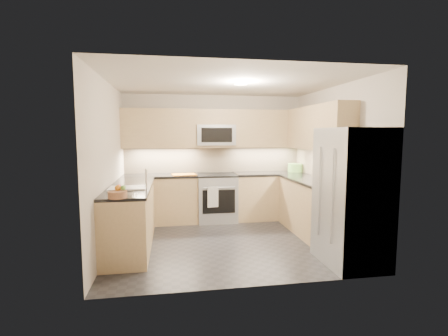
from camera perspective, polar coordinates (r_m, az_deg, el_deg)
floor at (r=5.36m, az=0.62°, el=-12.70°), size 3.60×3.20×0.00m
ceiling at (r=5.14m, az=0.66°, el=14.72°), size 3.60×3.20×0.02m
wall_back at (r=6.68m, az=-1.75°, el=1.96°), size 3.60×0.02×2.50m
wall_front at (r=3.55m, az=5.14°, el=-1.64°), size 3.60×0.02×2.50m
wall_left at (r=5.11m, az=-19.66°, el=0.37°), size 0.02×3.20×2.50m
wall_right at (r=5.70m, az=18.77°, el=0.95°), size 0.02×3.20×2.50m
base_cab_back_left at (r=6.43m, az=-11.07°, el=-5.50°), size 1.42×0.60×0.90m
base_cab_back_right at (r=6.73m, az=7.90°, el=-4.94°), size 1.42×0.60×0.90m
base_cab_right at (r=5.82m, az=15.18°, el=-6.82°), size 0.60×1.70×0.90m
base_cab_peninsula at (r=5.20m, az=-16.06°, el=-8.38°), size 0.60×2.00×0.90m
countertop_back_left at (r=6.36m, az=-11.16°, el=-1.35°), size 1.42×0.63×0.04m
countertop_back_right at (r=6.65m, az=7.95°, el=-0.97°), size 1.42×0.63×0.04m
countertop_right at (r=5.73m, az=15.30°, el=-2.24°), size 0.63×1.70×0.04m
countertop_peninsula at (r=5.10m, az=-16.21°, el=-3.26°), size 0.63×2.00×0.04m
upper_cab_back at (r=6.49m, az=-1.56°, el=6.92°), size 3.60×0.35×0.75m
upper_cab_right at (r=5.85m, az=16.16°, el=6.79°), size 0.35×1.95×0.75m
backsplash_back at (r=6.68m, az=-1.74°, el=1.49°), size 3.60×0.01×0.51m
backsplash_right at (r=6.10m, az=16.72°, el=0.80°), size 0.01×2.30×0.51m
gas_range at (r=6.47m, az=-1.34°, el=-5.29°), size 0.76×0.65×0.91m
range_cooktop at (r=6.39m, az=-1.35°, el=-1.24°), size 0.76×0.65×0.03m
oven_door_glass at (r=6.15m, az=-0.91°, el=-5.93°), size 0.62×0.02×0.45m
oven_handle at (r=6.08m, az=-0.89°, el=-3.47°), size 0.60×0.02×0.02m
microwave at (r=6.46m, az=-1.52°, el=5.82°), size 0.76×0.40×0.40m
microwave_door at (r=6.26m, az=-1.27°, el=5.81°), size 0.60×0.01×0.28m
refrigerator at (r=4.58m, az=21.53°, el=-4.74°), size 0.70×0.90×1.80m
fridge_handle_left at (r=4.24m, az=18.50°, el=-4.79°), size 0.02×0.02×1.20m
fridge_handle_right at (r=4.55m, az=16.38°, el=-3.99°), size 0.02×0.02×1.20m
sink_basin at (r=4.87m, az=-16.54°, el=-4.19°), size 0.52×0.38×0.16m
faucet at (r=4.81m, az=-13.54°, el=-1.82°), size 0.03×0.03×0.28m
utensil_bowl at (r=6.87m, az=12.40°, el=0.05°), size 0.38×0.38×0.17m
cutting_board at (r=6.26m, az=-7.04°, el=-1.15°), size 0.48×0.37×0.01m
fruit_basket at (r=4.19m, az=-18.22°, el=-4.47°), size 0.25×0.25×0.08m
fruit_apple at (r=4.29m, az=-17.99°, el=-3.22°), size 0.07×0.07×0.07m
fruit_pear at (r=4.23m, az=-17.27°, el=-3.33°), size 0.07×0.07×0.07m
dish_towel_check at (r=6.07m, az=-1.97°, el=-5.12°), size 0.21×0.05×0.39m
fruit_orange at (r=4.24m, az=-18.16°, el=-3.37°), size 0.08×0.08×0.08m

